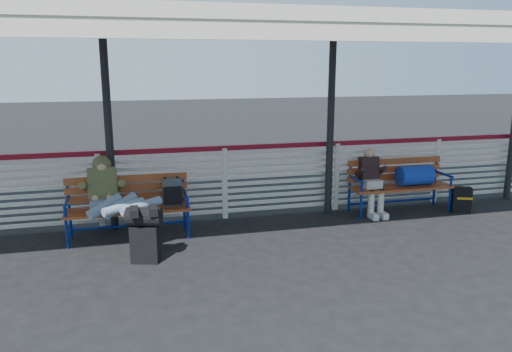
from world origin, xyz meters
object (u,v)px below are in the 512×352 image
object	(u,v)px
traveler_man	(117,201)
companion_person	(372,180)
luggage_stack	(145,232)
suitcase_side	(461,200)
bench_left	(138,199)
bench_right	(407,178)

from	to	relation	value
traveler_man	companion_person	bearing A→B (deg)	7.43
luggage_stack	companion_person	xyz separation A→B (m)	(3.87, 1.24, 0.19)
companion_person	suitcase_side	size ratio (longest dim) A/B	2.60
bench_left	suitcase_side	size ratio (longest dim) A/B	4.09
luggage_stack	bench_right	bearing A→B (deg)	31.84
bench_right	traveler_man	bearing A→B (deg)	-173.53
bench_right	companion_person	bearing A→B (deg)	-179.53
traveler_man	suitcase_side	bearing A→B (deg)	2.48
bench_left	suitcase_side	distance (m)	5.53
luggage_stack	bench_right	xyz separation A→B (m)	(4.55, 1.24, 0.19)
bench_left	companion_person	size ratio (longest dim) A/B	1.57
bench_left	companion_person	xyz separation A→B (m)	(3.92, 0.20, 0.02)
suitcase_side	bench_right	bearing A→B (deg)	-177.10
traveler_man	companion_person	world-z (taller)	traveler_man
bench_left	suitcase_side	bearing A→B (deg)	-1.04
bench_right	companion_person	world-z (taller)	companion_person
luggage_stack	traveler_man	xyz separation A→B (m)	(-0.35, 0.69, 0.27)
bench_left	luggage_stack	bearing A→B (deg)	-87.32
bench_left	traveler_man	distance (m)	0.47
bench_left	bench_right	world-z (taller)	same
luggage_stack	suitcase_side	size ratio (longest dim) A/B	1.69
companion_person	luggage_stack	bearing A→B (deg)	-162.29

